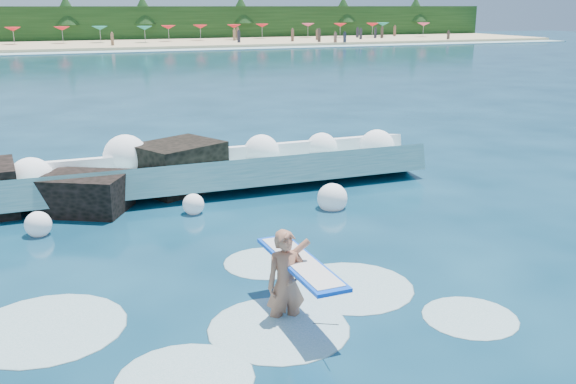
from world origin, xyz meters
name	(u,v)px	position (x,y,z in m)	size (l,w,h in m)	color
ground	(253,289)	(0.00, 0.00, 0.00)	(200.00, 200.00, 0.00)	#072A3E
beach	(60,46)	(0.00, 78.00, 0.20)	(140.00, 20.00, 0.40)	tan
wet_band	(65,52)	(0.00, 67.00, 0.04)	(140.00, 5.00, 0.08)	silver
treeline	(55,25)	(0.00, 88.00, 2.50)	(140.00, 4.00, 5.00)	black
breaking_wave	(157,177)	(-0.51, 7.06, 0.48)	(15.98, 2.58, 1.38)	teal
rock_cluster	(68,186)	(-2.89, 6.88, 0.51)	(8.55, 3.72, 1.60)	black
surfer_with_board	(289,279)	(0.22, -1.33, 0.71)	(0.97, 3.02, 1.91)	#AA6A4F
wave_spray	(155,166)	(-0.54, 6.97, 0.84)	(14.65, 4.72, 1.88)	white
surf_foam	(234,316)	(-0.64, -0.94, 0.00)	(8.91, 5.54, 0.13)	silver
beach_umbrellas	(57,28)	(-0.07, 79.93, 2.25)	(110.31, 6.81, 0.50)	#147E72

